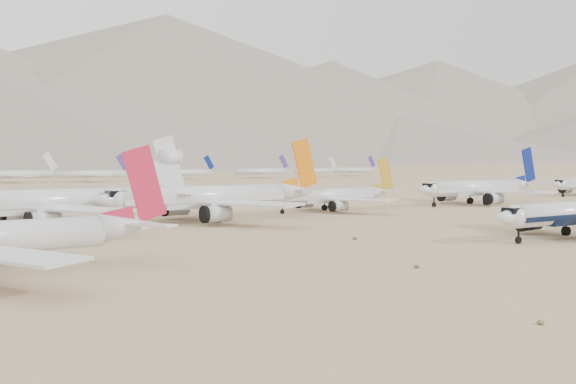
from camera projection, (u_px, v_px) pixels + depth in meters
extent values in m
plane|color=#997859|center=(532.00, 236.00, 133.05)|extent=(7000.00, 7000.00, 0.00)
cylinder|color=silver|center=(575.00, 212.00, 130.86)|extent=(33.95, 4.01, 4.01)
cube|color=black|center=(575.00, 215.00, 130.88)|extent=(33.27, 4.07, 0.90)
sphere|color=silver|center=(515.00, 217.00, 121.27)|extent=(4.01, 4.01, 4.01)
cube|color=black|center=(513.00, 210.00, 120.87)|extent=(2.81, 2.61, 1.00)
cube|color=silver|center=(529.00, 211.00, 142.18)|extent=(13.11, 20.66, 0.63)
cylinder|color=black|center=(530.00, 223.00, 136.79)|extent=(4.72, 2.89, 2.89)
cylinder|color=black|center=(518.00, 240.00, 122.04)|extent=(1.20, 0.50, 1.20)
cylinder|color=black|center=(566.00, 231.00, 134.17)|extent=(1.69, 1.00, 1.69)
cone|color=silver|center=(129.00, 227.00, 99.62)|extent=(8.65, 4.15, 4.15)
cube|color=silver|center=(9.00, 255.00, 79.07)|extent=(13.37, 21.07, 0.65)
cube|color=silver|center=(152.00, 225.00, 97.26)|extent=(5.49, 7.18, 0.25)
cube|color=silver|center=(129.00, 220.00, 103.82)|extent=(5.49, 7.18, 0.25)
cube|color=#BA1B39|center=(145.00, 183.00, 100.66)|extent=(6.56, 0.33, 10.81)
cylinder|color=silver|center=(475.00, 188.00, 216.28)|extent=(36.65, 4.44, 4.44)
cube|color=silver|center=(475.00, 190.00, 216.31)|extent=(35.92, 4.51, 1.00)
sphere|color=silver|center=(431.00, 189.00, 205.92)|extent=(4.44, 4.44, 4.44)
cube|color=black|center=(430.00, 185.00, 205.48)|extent=(3.11, 2.89, 1.11)
cone|color=silver|center=(523.00, 185.00, 229.06)|extent=(9.16, 4.44, 4.44)
cube|color=silver|center=(516.00, 192.00, 207.29)|extent=(14.15, 22.31, 0.69)
cube|color=silver|center=(538.00, 183.00, 226.55)|extent=(5.82, 7.61, 0.27)
cylinder|color=silver|center=(494.00, 199.00, 207.81)|extent=(5.09, 3.20, 3.20)
cube|color=silver|center=(449.00, 188.00, 228.55)|extent=(14.15, 22.31, 0.69)
cube|color=silver|center=(516.00, 182.00, 233.52)|extent=(5.82, 7.61, 0.27)
cylinder|color=silver|center=(447.00, 196.00, 222.74)|extent=(5.09, 3.20, 3.20)
cube|color=navy|center=(529.00, 165.00, 230.16)|extent=(6.95, 0.36, 11.44)
cylinder|color=black|center=(434.00, 205.00, 206.78)|extent=(1.33, 0.56, 1.33)
cylinder|color=black|center=(486.00, 202.00, 214.80)|extent=(1.87, 1.11, 1.87)
cylinder|color=black|center=(470.00, 201.00, 219.92)|extent=(1.87, 1.11, 1.87)
cylinder|color=silver|center=(327.00, 195.00, 190.77)|extent=(30.24, 3.67, 3.67)
cube|color=silver|center=(327.00, 197.00, 190.80)|extent=(29.63, 3.73, 0.83)
sphere|color=silver|center=(279.00, 197.00, 182.23)|extent=(3.67, 3.67, 3.67)
cube|color=black|center=(277.00, 193.00, 181.87)|extent=(2.57, 2.39, 0.92)
cone|color=silver|center=(380.00, 192.00, 201.32)|extent=(7.56, 3.67, 3.67)
cube|color=silver|center=(359.00, 200.00, 183.35)|extent=(11.68, 18.40, 0.57)
cube|color=silver|center=(392.00, 191.00, 199.25)|extent=(4.80, 6.28, 0.22)
cylinder|color=silver|center=(339.00, 206.00, 183.78)|extent=(4.20, 2.65, 2.65)
cube|color=silver|center=(310.00, 196.00, 200.90)|extent=(11.68, 18.40, 0.57)
cube|color=silver|center=(375.00, 190.00, 205.00)|extent=(4.80, 6.28, 0.22)
cylinder|color=silver|center=(305.00, 203.00, 196.10)|extent=(4.20, 2.65, 2.65)
cube|color=#B69020|center=(386.00, 173.00, 202.23)|extent=(5.73, 0.29, 9.44)
cylinder|color=black|center=(282.00, 212.00, 182.94)|extent=(1.10, 0.46, 1.10)
cylinder|color=black|center=(336.00, 209.00, 189.55)|extent=(1.54, 0.92, 1.54)
cylinder|color=black|center=(325.00, 208.00, 193.78)|extent=(1.54, 0.92, 1.54)
cylinder|color=silver|center=(205.00, 197.00, 161.50)|extent=(40.16, 4.91, 4.91)
cube|color=silver|center=(205.00, 199.00, 161.53)|extent=(39.36, 4.98, 1.10)
sphere|color=silver|center=(119.00, 200.00, 150.16)|extent=(4.91, 4.91, 4.91)
cube|color=black|center=(115.00, 193.00, 149.67)|extent=(3.44, 3.19, 1.23)
cone|color=silver|center=(295.00, 192.00, 175.50)|extent=(10.04, 4.91, 4.91)
cube|color=silver|center=(249.00, 203.00, 151.63)|extent=(15.51, 24.44, 0.76)
cube|color=silver|center=(313.00, 190.00, 172.75)|extent=(6.37, 8.33, 0.29)
cylinder|color=silver|center=(217.00, 214.00, 152.21)|extent=(5.58, 3.53, 3.53)
cube|color=silver|center=(188.00, 197.00, 174.96)|extent=(15.51, 24.44, 0.76)
cube|color=silver|center=(291.00, 188.00, 180.40)|extent=(6.37, 8.33, 0.29)
cylinder|color=silver|center=(176.00, 208.00, 168.59)|extent=(5.58, 3.53, 3.53)
cube|color=orange|center=(304.00, 163.00, 176.71)|extent=(7.61, 0.39, 12.54)
cylinder|color=black|center=(125.00, 223.00, 151.11)|extent=(1.47, 0.61, 1.47)
cylinder|color=black|center=(219.00, 218.00, 159.86)|extent=(2.06, 1.23, 2.06)
cylinder|color=black|center=(204.00, 216.00, 165.52)|extent=(2.06, 1.23, 2.06)
cylinder|color=silver|center=(42.00, 201.00, 145.62)|extent=(40.78, 4.88, 4.88)
cube|color=silver|center=(42.00, 204.00, 145.65)|extent=(39.96, 4.96, 1.10)
cone|color=silver|center=(157.00, 196.00, 159.84)|extent=(10.19, 4.88, 4.88)
cube|color=silver|center=(81.00, 209.00, 135.64)|extent=(15.75, 24.82, 0.76)
cube|color=silver|center=(175.00, 193.00, 157.06)|extent=(6.47, 8.46, 0.29)
cylinder|color=silver|center=(45.00, 221.00, 136.22)|extent=(5.66, 3.52, 3.52)
cube|color=silver|center=(38.00, 201.00, 159.25)|extent=(15.75, 24.82, 0.76)
cube|color=silver|center=(157.00, 192.00, 164.80)|extent=(6.47, 8.46, 0.29)
cylinder|color=silver|center=(18.00, 214.00, 152.78)|extent=(5.66, 3.52, 3.52)
cube|color=silver|center=(169.00, 164.00, 161.07)|extent=(7.73, 0.39, 12.73)
cylinder|color=silver|center=(170.00, 157.00, 161.15)|extent=(5.10, 3.16, 3.16)
cylinder|color=black|center=(56.00, 225.00, 144.01)|extent=(2.05, 1.22, 2.05)
cylinder|color=black|center=(46.00, 222.00, 149.63)|extent=(2.05, 1.22, 2.05)
sphere|color=silver|center=(561.00, 184.00, 253.90)|extent=(3.97, 3.97, 3.97)
cube|color=black|center=(560.00, 181.00, 253.51)|extent=(2.78, 2.58, 0.99)
cube|color=silver|center=(565.00, 184.00, 274.21)|extent=(12.71, 20.02, 0.62)
cylinder|color=silver|center=(566.00, 189.00, 268.99)|extent=(4.57, 2.86, 2.86)
cylinder|color=black|center=(563.00, 195.00, 254.67)|extent=(1.19, 0.50, 1.19)
cylinder|color=silver|center=(13.00, 174.00, 382.04)|extent=(41.30, 4.08, 4.08)
cube|color=silver|center=(50.00, 161.00, 392.66)|extent=(8.22, 0.41, 10.36)
cube|color=silver|center=(18.00, 176.00, 373.27)|extent=(10.88, 19.01, 0.41)
cube|color=silver|center=(8.00, 175.00, 390.88)|extent=(10.88, 19.01, 0.41)
cylinder|color=silver|center=(91.00, 174.00, 395.14)|extent=(38.70, 3.82, 3.82)
cube|color=#462986|center=(122.00, 162.00, 405.09)|extent=(7.71, 0.38, 9.71)
cube|color=silver|center=(97.00, 175.00, 386.92)|extent=(10.19, 17.81, 0.38)
cube|color=silver|center=(85.00, 175.00, 403.42)|extent=(10.19, 17.81, 0.38)
cylinder|color=silver|center=(184.00, 173.00, 431.06)|extent=(36.11, 3.57, 3.57)
cube|color=navy|center=(209.00, 162.00, 440.34)|extent=(7.19, 0.36, 9.06)
cube|color=silver|center=(191.00, 174.00, 423.39)|extent=(9.51, 16.62, 0.36)
cube|color=silver|center=(177.00, 173.00, 438.78)|extent=(9.51, 16.62, 0.36)
cylinder|color=silver|center=(261.00, 171.00, 459.81)|extent=(37.16, 3.67, 3.67)
cube|color=#462986|center=(284.00, 161.00, 469.36)|extent=(7.40, 0.37, 9.32)
cube|color=silver|center=(269.00, 173.00, 451.92)|extent=(9.79, 17.11, 0.37)
cube|color=silver|center=(253.00, 172.00, 467.76)|extent=(9.79, 17.11, 0.37)
cylinder|color=silver|center=(315.00, 171.00, 483.82)|extent=(32.11, 3.17, 3.17)
cube|color=silver|center=(333.00, 163.00, 492.08)|extent=(6.40, 0.32, 8.05)
cube|color=silver|center=(322.00, 172.00, 477.00)|extent=(8.46, 14.78, 0.32)
cube|color=silver|center=(308.00, 171.00, 490.69)|extent=(8.46, 14.78, 0.32)
cylinder|color=silver|center=(354.00, 170.00, 502.86)|extent=(34.85, 3.44, 3.44)
cube|color=#462986|center=(372.00, 162.00, 511.82)|extent=(6.94, 0.34, 8.74)
cube|color=silver|center=(362.00, 171.00, 495.46)|extent=(9.18, 16.04, 0.34)
cube|color=silver|center=(346.00, 171.00, 510.32)|extent=(9.18, 16.04, 0.34)
cone|color=slate|center=(167.00, 87.00, 1885.52)|extent=(2356.00, 2356.00, 380.00)
cone|color=slate|center=(332.00, 110.00, 2120.95)|extent=(1682.00, 1682.00, 290.00)
cone|color=slate|center=(438.00, 110.00, 2581.87)|extent=(2380.00, 2380.00, 350.00)
cone|color=slate|center=(399.00, 139.00, 1601.20)|extent=(900.00, 900.00, 100.00)
ellipsoid|color=brown|center=(16.00, 254.00, 107.30)|extent=(1.12, 1.12, 0.62)
ellipsoid|color=brown|center=(540.00, 322.00, 63.99)|extent=(0.70, 0.70, 0.39)
ellipsoid|color=brown|center=(417.00, 266.00, 95.86)|extent=(0.84, 0.84, 0.46)
ellipsoid|color=brown|center=(355.00, 238.00, 127.72)|extent=(0.98, 0.98, 0.54)
ellipsoid|color=brown|center=(524.00, 214.00, 180.01)|extent=(0.98, 0.98, 0.54)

